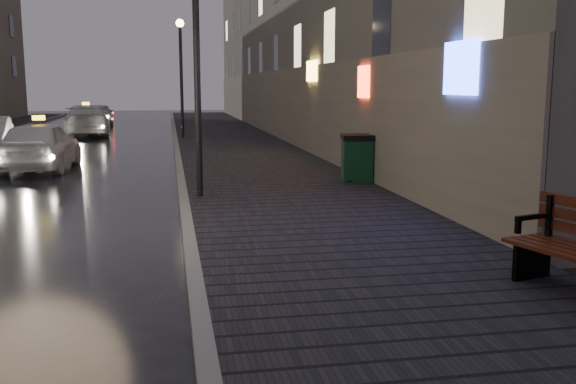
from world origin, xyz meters
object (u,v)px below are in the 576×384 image
lamp_near (196,38)px  car_far (100,114)px  trash_bin (357,158)px  taxi_mid (87,120)px  lamp_far (181,63)px  taxi_near (40,145)px

lamp_near → car_far: 29.47m
trash_bin → taxi_mid: 20.41m
car_far → lamp_near: bearing=95.1°
lamp_near → lamp_far: size_ratio=1.00×
trash_bin → car_far: bearing=116.8°
trash_bin → taxi_mid: taxi_mid is taller
taxi_near → car_far: 22.60m
lamp_near → trash_bin: (3.95, 1.47, -2.75)m
lamp_near → car_far: bearing=99.7°
trash_bin → lamp_far: bearing=114.0°
lamp_far → trash_bin: bearing=-74.8°
car_far → taxi_near: bearing=86.7°
taxi_mid → car_far: size_ratio=1.31×
lamp_far → taxi_mid: lamp_far is taller
taxi_mid → car_far: taxi_mid is taller
lamp_near → car_far: lamp_near is taller
lamp_far → car_far: bearing=110.9°
lamp_near → taxi_mid: bearing=103.2°
taxi_mid → car_far: bearing=-95.5°
trash_bin → car_far: (-8.89, 27.45, -0.05)m
lamp_far → taxi_mid: bearing=139.8°
taxi_mid → trash_bin: bearing=108.0°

